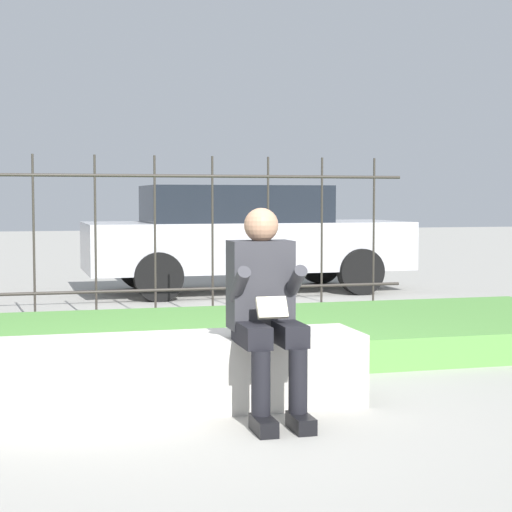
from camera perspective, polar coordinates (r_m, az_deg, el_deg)
ground_plane at (r=5.46m, az=-4.41°, el=-10.09°), size 60.00×60.00×0.00m
stone_bench at (r=5.40m, az=-5.66°, el=-8.04°), size 2.42×0.54×0.46m
person_seated_reader at (r=5.13m, az=0.62°, el=-3.17°), size 0.42×0.73×1.26m
grass_berm at (r=7.24m, az=-7.08°, el=-5.63°), size 8.14×2.32×0.25m
iron_fence at (r=8.95m, az=-8.69°, el=1.30°), size 6.14×0.03×1.76m
car_parked_center at (r=12.02m, az=-0.83°, el=1.34°), size 4.53×1.89×1.49m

